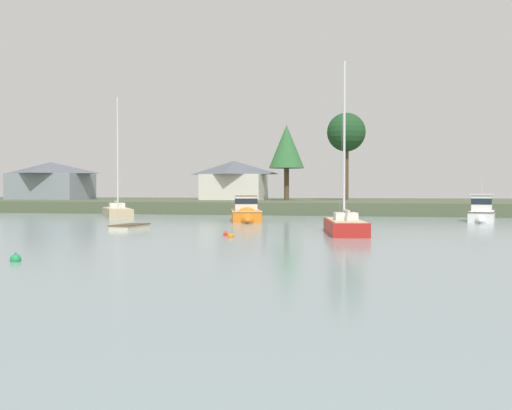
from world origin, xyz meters
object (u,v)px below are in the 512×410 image
object	(u,v)px
sailboat_sand	(117,215)
mooring_buoy_orange	(231,236)
mooring_buoy_green	(16,259)
dinghy_cream	(130,228)
cruiser_white	(482,215)
sailboat_red	(345,230)
cruiser_orange	(246,216)
mooring_buoy_red	(226,235)

from	to	relation	value
sailboat_sand	mooring_buoy_orange	xyz separation A→B (m)	(19.42, -24.23, -0.20)
mooring_buoy_orange	mooring_buoy_green	size ratio (longest dim) A/B	0.93
dinghy_cream	cruiser_white	distance (m)	32.47
cruiser_white	sailboat_sand	size ratio (longest dim) A/B	0.62
dinghy_cream	cruiser_white	bearing A→B (deg)	35.71
sailboat_red	mooring_buoy_orange	distance (m)	8.25
cruiser_orange	mooring_buoy_green	size ratio (longest dim) A/B	17.57
mooring_buoy_orange	mooring_buoy_red	bearing A→B (deg)	116.57
cruiser_orange	mooring_buoy_red	distance (m)	17.72
cruiser_white	mooring_buoy_green	world-z (taller)	cruiser_white
mooring_buoy_orange	cruiser_orange	bearing A→B (deg)	101.42
mooring_buoy_orange	sailboat_red	bearing A→B (deg)	36.87
cruiser_orange	mooring_buoy_green	world-z (taller)	cruiser_orange
sailboat_sand	mooring_buoy_red	bearing A→B (deg)	-50.61
mooring_buoy_green	sailboat_red	bearing A→B (deg)	59.14
dinghy_cream	mooring_buoy_green	distance (m)	19.71
sailboat_red	dinghy_cream	bearing A→B (deg)	-179.25
sailboat_red	cruiser_orange	world-z (taller)	sailboat_red
cruiser_white	mooring_buoy_green	distance (m)	44.40
mooring_buoy_red	mooring_buoy_green	distance (m)	16.63
sailboat_sand	mooring_buoy_orange	world-z (taller)	sailboat_sand
dinghy_cream	mooring_buoy_orange	xyz separation A→B (m)	(8.94, -4.74, -0.08)
dinghy_cream	mooring_buoy_green	bearing A→B (deg)	-78.69
dinghy_cream	cruiser_orange	bearing A→B (deg)	70.11
mooring_buoy_red	mooring_buoy_green	bearing A→B (deg)	-105.14
dinghy_cream	cruiser_orange	world-z (taller)	cruiser_orange
dinghy_cream	cruiser_white	xyz separation A→B (m)	(26.36, 18.95, 0.44)
cruiser_orange	mooring_buoy_green	distance (m)	33.52
sailboat_red	sailboat_sand	xyz separation A→B (m)	(-26.02, 19.28, 0.02)
sailboat_red	mooring_buoy_orange	bearing A→B (deg)	-143.13
sailboat_sand	mooring_buoy_orange	bearing A→B (deg)	-51.28
cruiser_white	mooring_buoy_red	bearing A→B (deg)	-129.23
sailboat_sand	mooring_buoy_red	xyz separation A→B (m)	(18.69, -22.77, -0.22)
sailboat_sand	sailboat_red	bearing A→B (deg)	-36.54
cruiser_orange	sailboat_sand	bearing A→B (deg)	161.16
mooring_buoy_green	cruiser_orange	bearing A→B (deg)	87.85
dinghy_cream	mooring_buoy_orange	bearing A→B (deg)	-27.96
sailboat_red	mooring_buoy_red	size ratio (longest dim) A/B	32.76
cruiser_orange	sailboat_sand	xyz separation A→B (m)	(-15.61, 5.33, -0.27)
dinghy_cream	mooring_buoy_orange	world-z (taller)	dinghy_cream
sailboat_red	cruiser_orange	bearing A→B (deg)	126.74
sailboat_red	mooring_buoy_red	bearing A→B (deg)	-154.55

